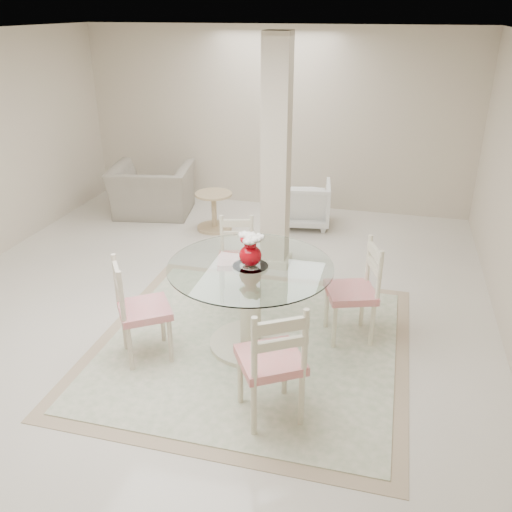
% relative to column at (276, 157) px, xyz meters
% --- Properties ---
extents(ground, '(7.00, 7.00, 0.00)m').
position_rel_column_xyz_m(ground, '(-0.50, -1.30, -1.35)').
color(ground, silver).
rests_on(ground, ground).
extents(room_shell, '(6.02, 7.02, 2.71)m').
position_rel_column_xyz_m(room_shell, '(-0.50, -1.30, 0.51)').
color(room_shell, beige).
rests_on(room_shell, ground).
extents(column, '(0.30, 0.30, 2.70)m').
position_rel_column_xyz_m(column, '(0.00, 0.00, 0.00)').
color(column, beige).
rests_on(column, ground).
extents(area_rug, '(2.91, 2.91, 0.02)m').
position_rel_column_xyz_m(area_rug, '(0.18, -1.82, -1.34)').
color(area_rug, tan).
rests_on(area_rug, ground).
extents(dining_table, '(1.47, 1.47, 0.85)m').
position_rel_column_xyz_m(dining_table, '(0.18, -1.82, -0.92)').
color(dining_table, beige).
rests_on(dining_table, ground).
extents(red_vase, '(0.23, 0.22, 0.30)m').
position_rel_column_xyz_m(red_vase, '(0.18, -1.82, -0.34)').
color(red_vase, '#A7050E').
rests_on(red_vase, dining_table).
extents(dining_chair_east, '(0.55, 0.55, 1.09)m').
position_rel_column_xyz_m(dining_chair_east, '(1.11, -1.41, -0.78)').
color(dining_chair_east, '#EDE6C3').
rests_on(dining_chair_east, ground).
extents(dining_chair_north, '(0.48, 0.48, 0.99)m').
position_rel_column_xyz_m(dining_chair_north, '(-0.22, -0.89, -0.83)').
color(dining_chair_north, beige).
rests_on(dining_chair_north, ground).
extents(dining_chair_west, '(0.60, 0.60, 1.08)m').
position_rel_column_xyz_m(dining_chair_west, '(-0.75, -2.25, -0.78)').
color(dining_chair_west, beige).
rests_on(dining_chair_west, ground).
extents(dining_chair_south, '(0.63, 0.63, 1.14)m').
position_rel_column_xyz_m(dining_chair_south, '(0.60, -2.75, -0.75)').
color(dining_chair_south, beige).
rests_on(dining_chair_south, ground).
extents(recliner_taupe, '(1.32, 1.20, 0.76)m').
position_rel_column_xyz_m(recliner_taupe, '(-2.19, 1.27, -0.97)').
color(recliner_taupe, gray).
rests_on(recliner_taupe, ground).
extents(armchair_white, '(0.80, 0.82, 0.66)m').
position_rel_column_xyz_m(armchair_white, '(0.13, 1.40, -1.02)').
color(armchair_white, white).
rests_on(armchair_white, ground).
extents(side_table, '(0.52, 0.52, 0.54)m').
position_rel_column_xyz_m(side_table, '(-1.09, 0.91, -1.10)').
color(side_table, tan).
rests_on(side_table, ground).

